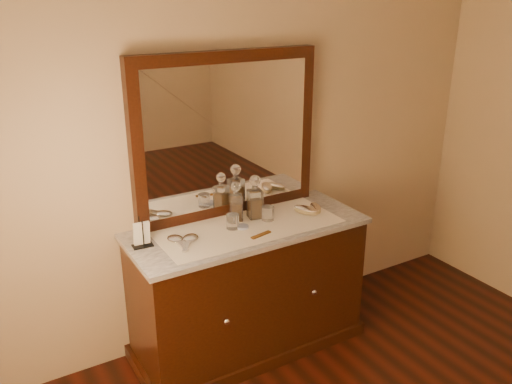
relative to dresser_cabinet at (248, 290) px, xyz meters
The scene contains 18 objects.
dresser_cabinet is the anchor object (origin of this frame).
dresser_plinth 0.37m from the dresser_cabinet, ahead, with size 1.46×0.59×0.08m, color black.
knob_left 0.42m from the dresser_cabinet, 136.47° to the right, with size 0.04×0.04×0.04m, color silver.
knob_right 0.42m from the dresser_cabinet, 43.53° to the right, with size 0.04×0.04×0.04m, color silver.
marble_top 0.42m from the dresser_cabinet, ahead, with size 1.44×0.59×0.03m, color silver.
mirror_frame 0.97m from the dresser_cabinet, 90.00° to the left, with size 1.20×0.08×1.00m, color black.
mirror_glass 0.96m from the dresser_cabinet, 90.00° to the left, with size 1.06×0.01×0.86m, color white.
lace_runner 0.44m from the dresser_cabinet, 90.00° to the right, with size 1.10×0.45×0.00m, color silver.
pin_dish 0.45m from the dresser_cabinet, 162.01° to the right, with size 0.07×0.07×0.01m, color white.
comb 0.48m from the dresser_cabinet, 90.85° to the right, with size 0.14×0.03×0.01m, color brown.
napkin_rack 0.81m from the dresser_cabinet, behind, with size 0.11×0.07×0.17m.
decanter_left 0.55m from the dresser_cabinet, 99.61° to the left, with size 0.10×0.10×0.25m.
decanter_right 0.57m from the dresser_cabinet, 39.47° to the left, with size 0.10×0.10×0.27m.
brush_near 0.62m from the dresser_cabinet, ahead, with size 0.14×0.18×0.05m.
brush_far 0.67m from the dresser_cabinet, ahead, with size 0.11×0.16×0.04m.
hand_mirror_outer 0.64m from the dresser_cabinet, behind, with size 0.09×0.22×0.02m.
hand_mirror_inner 0.59m from the dresser_cabinet, behind, with size 0.18×0.21×0.02m.
tumblers 0.49m from the dresser_cabinet, 19.03° to the left, with size 0.32×0.08×0.09m.
Camera 1 is at (-1.42, -0.55, 2.16)m, focal length 37.11 mm.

